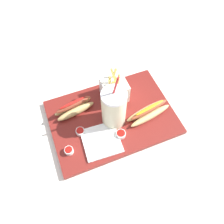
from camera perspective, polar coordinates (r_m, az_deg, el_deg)
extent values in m
cube|color=silver|center=(0.87, 0.00, -2.06)|extent=(2.40, 2.40, 0.02)
cube|color=maroon|center=(0.86, 0.00, -1.40)|extent=(0.48, 0.34, 0.02)
cylinder|color=beige|center=(0.77, 0.44, 0.82)|extent=(0.09, 0.09, 0.16)
cylinder|color=white|center=(0.70, 0.49, 4.49)|extent=(0.09, 0.09, 0.01)
cylinder|color=red|center=(0.67, 1.00, 6.96)|extent=(0.02, 0.02, 0.09)
cube|color=white|center=(0.86, 0.63, 5.92)|extent=(0.10, 0.10, 0.09)
cube|color=#E5C660|center=(0.79, -0.06, 7.04)|extent=(0.03, 0.01, 0.08)
cube|color=#E5C660|center=(0.79, 1.45, 7.16)|extent=(0.03, 0.03, 0.09)
cube|color=#E5C660|center=(0.80, -0.60, 7.64)|extent=(0.01, 0.02, 0.09)
cube|color=#E5C660|center=(0.82, 1.55, 7.73)|extent=(0.02, 0.03, 0.06)
cube|color=#E5C660|center=(0.80, 0.39, 6.30)|extent=(0.01, 0.02, 0.07)
cube|color=#E5C660|center=(0.82, 0.67, 8.93)|extent=(0.02, 0.03, 0.09)
cube|color=#E5C660|center=(0.84, 0.57, 10.03)|extent=(0.02, 0.01, 0.06)
ellipsoid|color=tan|center=(0.85, -9.61, 0.21)|extent=(0.16, 0.05, 0.04)
ellipsoid|color=tan|center=(0.86, -10.39, 1.50)|extent=(0.16, 0.05, 0.04)
ellipsoid|color=brown|center=(0.83, -10.31, 1.96)|extent=(0.15, 0.05, 0.02)
ellipsoid|color=red|center=(0.82, -10.44, 2.46)|extent=(0.11, 0.03, 0.01)
ellipsoid|color=#DBB775|center=(0.84, 10.21, -0.95)|extent=(0.18, 0.06, 0.03)
ellipsoid|color=#DBB775|center=(0.85, 9.11, 0.40)|extent=(0.18, 0.06, 0.03)
ellipsoid|color=#994728|center=(0.83, 9.92, 0.67)|extent=(0.17, 0.05, 0.02)
ellipsoid|color=gold|center=(0.82, 10.05, 1.16)|extent=(0.13, 0.03, 0.01)
cylinder|color=white|center=(0.79, -11.40, -10.10)|extent=(0.03, 0.03, 0.02)
cylinder|color=#B2140F|center=(0.78, -11.49, -9.90)|extent=(0.03, 0.03, 0.01)
cylinder|color=white|center=(0.81, -8.46, -5.20)|extent=(0.03, 0.03, 0.02)
cylinder|color=#B2140F|center=(0.81, -8.53, -4.96)|extent=(0.03, 0.03, 0.01)
cylinder|color=white|center=(0.80, 2.44, -5.90)|extent=(0.04, 0.04, 0.02)
cylinder|color=#B2140F|center=(0.79, 2.45, -5.68)|extent=(0.03, 0.03, 0.01)
cube|color=white|center=(0.79, -2.85, -7.69)|extent=(0.14, 0.14, 0.01)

